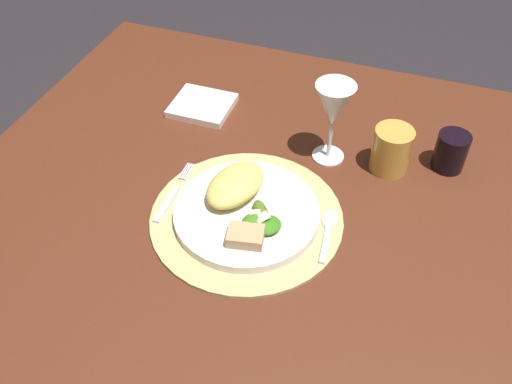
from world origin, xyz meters
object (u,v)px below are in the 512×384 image
Objects in this scene: napkin at (202,106)px; dark_tumbler at (451,151)px; dinner_plate at (247,213)px; wine_glass at (334,108)px; amber_tumbler at (391,150)px; dining_table at (293,256)px; spoon at (329,226)px; fork at (173,195)px.

dark_tumbler is (0.53, -0.01, 0.03)m from napkin.
dark_tumbler reaches higher than dinner_plate.
wine_glass is 2.20× the size of dark_tumbler.
dinner_plate is 2.84× the size of amber_tumbler.
amber_tumbler is at bearing 49.66° from dining_table.
spoon is (0.14, 0.02, -0.01)m from dinner_plate.
dark_tumbler is at bearing 12.33° from wine_glass.
fork is 1.28× the size of spoon.
fork is at bearing -151.04° from dark_tumbler.
amber_tumbler is at bearing 3.45° from wine_glass.
napkin is (-0.21, 0.28, -0.01)m from dinner_plate.
fork is 0.29m from spoon.
wine_glass is at bearing 40.93° from fork.
dining_table is 16.79× the size of dark_tumbler.
fork is 0.42m from amber_tumbler.
fork is at bearing -166.02° from dining_table.
wine_glass is (0.30, -0.06, 0.11)m from napkin.
dark_tumbler reaches higher than napkin.
spoon is 0.30m from dark_tumbler.
napkin is (-0.35, 0.25, -0.00)m from spoon.
dinner_plate is at bearing -1.21° from fork.
dark_tumbler is (0.47, 0.26, 0.03)m from fork.
dining_table is at bearing 13.98° from fork.
wine_glass is at bearing 83.18° from dining_table.
napkin reaches higher than spoon.
amber_tumbler is (0.42, -0.06, 0.04)m from napkin.
napkin is at bearing 142.28° from dining_table.
wine_glass is at bearing -176.55° from amber_tumbler.
fork is at bearing 178.79° from dinner_plate.
spoon is 0.74× the size of wine_glass.
napkin is at bearing 178.38° from dark_tumbler.
spoon reaches higher than fork.
dinner_plate is (-0.08, -0.06, 0.16)m from dining_table.
dining_table is 8.03× the size of fork.
dining_table is 4.97× the size of dinner_plate.
napkin is 0.53m from dark_tumbler.
amber_tumbler is at bearing 70.45° from spoon.
dining_table is 0.28m from amber_tumbler.
dark_tumbler is at bearing 28.96° from fork.
dining_table is 10.28× the size of spoon.
dinner_plate is at bearing -53.37° from napkin.
fork is (-0.15, 0.00, -0.01)m from dinner_plate.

